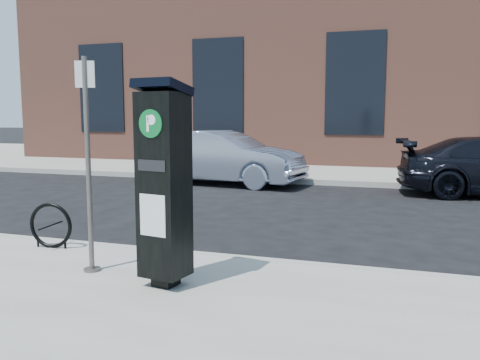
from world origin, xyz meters
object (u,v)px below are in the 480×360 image
at_px(sign_pole, 88,167).
at_px(car_silver, 223,158).
at_px(parking_kiosk, 164,182).
at_px(bike_rack, 51,226).

xyz_separation_m(sign_pole, car_silver, (-1.50, 8.46, -0.60)).
height_order(parking_kiosk, sign_pole, sign_pole).
relative_size(sign_pole, car_silver, 0.53).
bearing_deg(sign_pole, bike_rack, 125.56).
bearing_deg(parking_kiosk, car_silver, 116.57).
distance_m(sign_pole, car_silver, 8.61).
distance_m(parking_kiosk, sign_pole, 1.05).
bearing_deg(car_silver, sign_pole, -162.98).
xyz_separation_m(parking_kiosk, car_silver, (-2.53, 8.65, -0.50)).
xyz_separation_m(parking_kiosk, bike_rack, (-2.15, 0.89, -0.79)).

